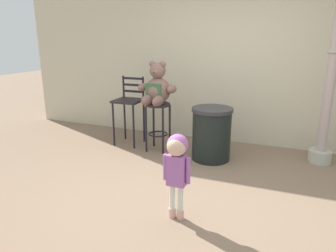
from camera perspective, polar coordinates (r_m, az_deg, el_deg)
name	(u,v)px	position (r m, az deg, el deg)	size (l,w,h in m)	color
ground_plane	(186,195)	(3.64, 3.25, -12.57)	(24.00, 24.00, 0.00)	#816853
building_wall	(233,23)	(5.41, 11.76, 18.02)	(7.92, 0.30, 3.92)	beige
bar_stool_with_teddy	(158,117)	(4.84, -1.85, 1.64)	(0.38, 0.38, 0.76)	black
teddy_bear	(157,88)	(4.72, -2.05, 6.91)	(0.61, 0.55, 0.64)	#7C5A50
child_walking	(177,159)	(2.96, 1.64, -6.00)	(0.28, 0.22, 0.87)	#DEA89A
trash_bin	(211,134)	(4.56, 7.97, -1.40)	(0.59, 0.59, 0.77)	black
lamppost	(329,90)	(4.77, 27.42, 5.89)	(0.31, 0.31, 2.68)	#AEB09D
bar_chair_empty	(129,104)	(5.18, -7.13, 3.96)	(0.44, 0.44, 1.12)	black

